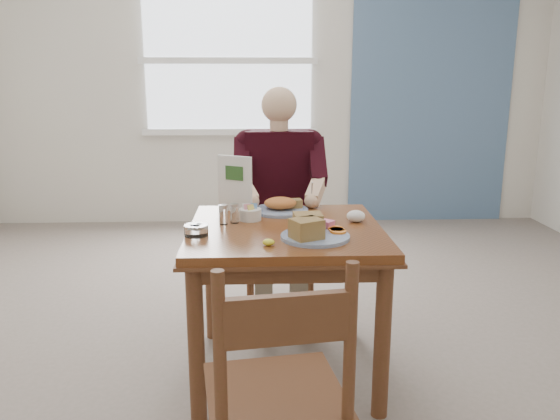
{
  "coord_description": "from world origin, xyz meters",
  "views": [
    {
      "loc": [
        -0.13,
        -2.47,
        1.42
      ],
      "look_at": [
        -0.03,
        0.0,
        0.83
      ],
      "focal_mm": 35.0,
      "sensor_mm": 36.0,
      "label": 1
    }
  ],
  "objects_px": {
    "chair_far": "(279,235)",
    "chair_near": "(278,399)",
    "far_plate": "(281,206)",
    "diner": "(279,185)",
    "table": "(285,249)",
    "near_plate": "(312,230)"
  },
  "relations": [
    {
      "from": "chair_near",
      "to": "diner",
      "type": "xyz_separation_m",
      "value": [
        0.07,
        1.7,
        0.33
      ]
    },
    {
      "from": "chair_far",
      "to": "chair_near",
      "type": "height_order",
      "value": "same"
    },
    {
      "from": "far_plate",
      "to": "near_plate",
      "type": "bearing_deg",
      "value": -77.31
    },
    {
      "from": "table",
      "to": "chair_near",
      "type": "height_order",
      "value": "chair_near"
    },
    {
      "from": "chair_near",
      "to": "far_plate",
      "type": "relative_size",
      "value": 2.86
    },
    {
      "from": "chair_near",
      "to": "near_plate",
      "type": "distance_m",
      "value": 0.87
    },
    {
      "from": "diner",
      "to": "far_plate",
      "type": "relative_size",
      "value": 4.17
    },
    {
      "from": "diner",
      "to": "chair_far",
      "type": "bearing_deg",
      "value": 90.01
    },
    {
      "from": "near_plate",
      "to": "table",
      "type": "bearing_deg",
      "value": 117.81
    },
    {
      "from": "chair_near",
      "to": "near_plate",
      "type": "bearing_deg",
      "value": 77.34
    },
    {
      "from": "chair_far",
      "to": "far_plate",
      "type": "distance_m",
      "value": 0.58
    },
    {
      "from": "chair_near",
      "to": "diner",
      "type": "distance_m",
      "value": 1.74
    },
    {
      "from": "chair_near",
      "to": "table",
      "type": "bearing_deg",
      "value": 85.75
    },
    {
      "from": "table",
      "to": "diner",
      "type": "bearing_deg",
      "value": 90.0
    },
    {
      "from": "chair_near",
      "to": "far_plate",
      "type": "distance_m",
      "value": 1.33
    },
    {
      "from": "far_plate",
      "to": "chair_far",
      "type": "bearing_deg",
      "value": 89.28
    },
    {
      "from": "chair_far",
      "to": "chair_near",
      "type": "bearing_deg",
      "value": -92.36
    },
    {
      "from": "near_plate",
      "to": "far_plate",
      "type": "height_order",
      "value": "near_plate"
    },
    {
      "from": "table",
      "to": "diner",
      "type": "xyz_separation_m",
      "value": [
        0.0,
        0.71,
        0.17
      ]
    },
    {
      "from": "far_plate",
      "to": "table",
      "type": "bearing_deg",
      "value": -88.77
    },
    {
      "from": "chair_far",
      "to": "diner",
      "type": "relative_size",
      "value": 0.69
    },
    {
      "from": "table",
      "to": "far_plate",
      "type": "height_order",
      "value": "far_plate"
    }
  ]
}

